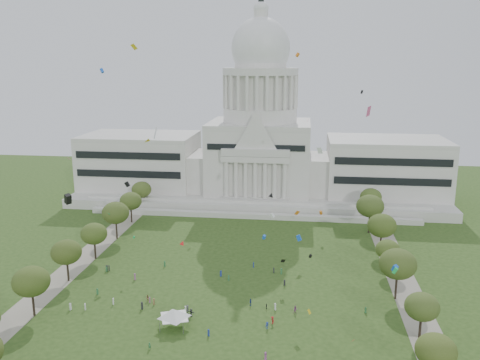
{
  "coord_description": "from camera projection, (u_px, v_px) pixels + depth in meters",
  "views": [
    {
      "loc": [
        19.59,
        -107.86,
        60.01
      ],
      "look_at": [
        0.0,
        45.0,
        24.0
      ],
      "focal_mm": 38.0,
      "sensor_mm": 36.0,
      "label": 1
    }
  ],
  "objects": [
    {
      "name": "row_tree_l_5",
      "position": [
        131.0,
        201.0,
        192.52
      ],
      "size": [
        8.33,
        8.33,
        11.85
      ],
      "color": "black",
      "rests_on": "ground"
    },
    {
      "name": "row_tree_r_0",
      "position": [
        436.0,
        351.0,
        94.01
      ],
      "size": [
        7.67,
        7.67,
        10.91
      ],
      "color": "black",
      "rests_on": "ground"
    },
    {
      "name": "distant_crowd",
      "position": [
        172.0,
        288.0,
        136.12
      ],
      "size": [
        52.71,
        40.53,
        1.94
      ],
      "color": "silver",
      "rests_on": "ground"
    },
    {
      "name": "row_tree_l_3",
      "position": [
        94.0,
        234.0,
        156.6
      ],
      "size": [
        8.12,
        8.12,
        11.55
      ],
      "color": "black",
      "rests_on": "ground"
    },
    {
      "name": "person_3",
      "position": [
        272.0,
        320.0,
        118.82
      ],
      "size": [
        1.23,
        1.39,
        1.93
      ],
      "primitive_type": "imported",
      "rotation": [
        0.0,
        0.0,
        5.31
      ],
      "color": "#B21E1E",
      "rests_on": "ground"
    },
    {
      "name": "row_tree_r_1",
      "position": [
        422.0,
        307.0,
        111.1
      ],
      "size": [
        7.58,
        7.58,
        10.78
      ],
      "color": "black",
      "rests_on": "ground"
    },
    {
      "name": "row_tree_r_6",
      "position": [
        371.0,
        197.0,
        197.75
      ],
      "size": [
        8.42,
        8.42,
        11.97
      ],
      "color": "black",
      "rests_on": "ground"
    },
    {
      "name": "person_8",
      "position": [
        148.0,
        298.0,
        130.22
      ],
      "size": [
        0.89,
        0.64,
        1.69
      ],
      "primitive_type": "imported",
      "rotation": [
        0.0,
        0.0,
        2.97
      ],
      "color": "olive",
      "rests_on": "ground"
    },
    {
      "name": "person_2",
      "position": [
        295.0,
        310.0,
        123.82
      ],
      "size": [
        1.08,
        0.81,
        1.99
      ],
      "primitive_type": "imported",
      "rotation": [
        0.0,
        0.0,
        0.24
      ],
      "color": "#994C8C",
      "rests_on": "ground"
    },
    {
      "name": "row_tree_l_2",
      "position": [
        66.0,
        252.0,
        140.61
      ],
      "size": [
        8.42,
        8.42,
        11.97
      ],
      "color": "black",
      "rests_on": "ground"
    },
    {
      "name": "kite_swarm",
      "position": [
        221.0,
        202.0,
        122.64
      ],
      "size": [
        87.54,
        97.36,
        61.54
      ],
      "color": "black",
      "rests_on": "ground"
    },
    {
      "name": "path_right",
      "position": [
        402.0,
        279.0,
        143.28
      ],
      "size": [
        8.0,
        160.0,
        0.04
      ],
      "primitive_type": "cube",
      "color": "gray",
      "rests_on": "ground"
    },
    {
      "name": "person_6",
      "position": [
        266.0,
        356.0,
        104.24
      ],
      "size": [
        0.67,
        0.99,
        1.95
      ],
      "primitive_type": "imported",
      "rotation": [
        0.0,
        0.0,
        1.52
      ],
      "color": "#994C8C",
      "rests_on": "ground"
    },
    {
      "name": "row_tree_l_4",
      "position": [
        116.0,
        213.0,
        174.21
      ],
      "size": [
        9.29,
        9.29,
        13.21
      ],
      "color": "black",
      "rests_on": "ground"
    },
    {
      "name": "row_tree_r_5",
      "position": [
        370.0,
        206.0,
        180.41
      ],
      "size": [
        9.82,
        9.82,
        13.96
      ],
      "color": "black",
      "rests_on": "ground"
    },
    {
      "name": "event_tent",
      "position": [
        174.0,
        313.0,
        116.87
      ],
      "size": [
        10.49,
        10.49,
        4.56
      ],
      "color": "#4C4C4C",
      "rests_on": "ground"
    },
    {
      "name": "person_4",
      "position": [
        251.0,
        302.0,
        127.74
      ],
      "size": [
        0.91,
        1.23,
        1.88
      ],
      "primitive_type": "imported",
      "rotation": [
        0.0,
        0.0,
        5.02
      ],
      "color": "navy",
      "rests_on": "ground"
    },
    {
      "name": "person_10",
      "position": [
        266.0,
        306.0,
        126.07
      ],
      "size": [
        0.72,
        0.93,
        1.41
      ],
      "primitive_type": "imported",
      "rotation": [
        0.0,
        0.0,
        1.93
      ],
      "color": "#26262B",
      "rests_on": "ground"
    },
    {
      "name": "row_tree_r_4",
      "position": [
        382.0,
        226.0,
        160.93
      ],
      "size": [
        9.19,
        9.19,
        13.06
      ],
      "color": "black",
      "rests_on": "ground"
    },
    {
      "name": "path_left",
      "position": [
        78.0,
        263.0,
        155.17
      ],
      "size": [
        8.0,
        160.0,
        0.04
      ],
      "primitive_type": "cube",
      "color": "gray",
      "rests_on": "ground"
    },
    {
      "name": "row_tree_r_2",
      "position": [
        398.0,
        264.0,
        129.43
      ],
      "size": [
        9.55,
        9.55,
        13.58
      ],
      "color": "black",
      "rests_on": "ground"
    },
    {
      "name": "row_tree_l_1",
      "position": [
        31.0,
        282.0,
        120.81
      ],
      "size": [
        8.86,
        8.86,
        12.59
      ],
      "color": "black",
      "rests_on": "ground"
    },
    {
      "name": "capitol",
      "position": [
        260.0,
        149.0,
        224.89
      ],
      "size": [
        160.0,
        64.5,
        91.3
      ],
      "color": "beige",
      "rests_on": "ground"
    },
    {
      "name": "person_7",
      "position": [
        150.0,
        346.0,
        108.41
      ],
      "size": [
        0.73,
        0.7,
        1.62
      ],
      "primitive_type": "imported",
      "rotation": [
        0.0,
        0.0,
        3.78
      ],
      "color": "#33723F",
      "rests_on": "ground"
    },
    {
      "name": "row_tree_r_3",
      "position": [
        388.0,
        250.0,
        146.45
      ],
      "size": [
        7.01,
        7.01,
        9.98
      ],
      "color": "black",
      "rests_on": "ground"
    },
    {
      "name": "ground",
      "position": [
        216.0,
        321.0,
        120.25
      ],
      "size": [
        400.0,
        400.0,
        0.0
      ],
      "primitive_type": "plane",
      "color": "#294717",
      "rests_on": "ground"
    },
    {
      "name": "person_9",
      "position": [
        267.0,
        325.0,
        116.67
      ],
      "size": [
        1.21,
        1.14,
        1.7
      ],
      "primitive_type": "imported",
      "rotation": [
        0.0,
        0.0,
        0.69
      ],
      "color": "navy",
      "rests_on": "ground"
    },
    {
      "name": "row_tree_l_6",
      "position": [
        142.0,
        190.0,
        210.27
      ],
      "size": [
        8.19,
        8.19,
        11.64
      ],
      "color": "black",
      "rests_on": "ground"
    },
    {
      "name": "person_0",
      "position": [
        366.0,
        310.0,
        124.01
      ],
      "size": [
        0.85,
        0.94,
        1.61
      ],
      "primitive_type": "imported",
      "rotation": [
        0.0,
        0.0,
        5.27
      ],
      "color": "#33723F",
      "rests_on": "ground"
    },
    {
      "name": "person_5",
      "position": [
        191.0,
        312.0,
        122.4
      ],
      "size": [
        1.95,
        1.56,
        1.98
      ],
      "primitive_type": "imported",
      "rotation": [
        0.0,
        0.0,
        2.61
      ],
      "color": "#4C4C51",
      "rests_on": "ground"
    }
  ]
}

